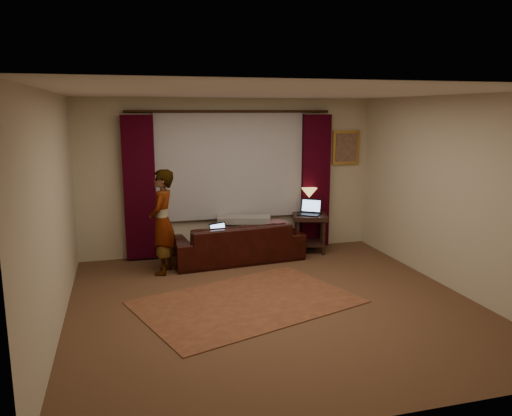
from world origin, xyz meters
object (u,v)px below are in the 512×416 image
at_px(laptop_sofa, 222,231).
at_px(end_table, 310,233).
at_px(person, 162,222).
at_px(tiffany_lamp, 309,201).
at_px(laptop_table, 309,207).
at_px(sofa, 237,235).

xyz_separation_m(laptop_sofa, end_table, (1.60, 0.35, -0.21)).
relative_size(end_table, person, 0.42).
relative_size(tiffany_lamp, person, 0.28).
bearing_deg(tiffany_lamp, person, -166.17).
bearing_deg(laptop_table, tiffany_lamp, 104.89).
xyz_separation_m(sofa, tiffany_lamp, (1.35, 0.29, 0.44)).
distance_m(sofa, laptop_sofa, 0.33).
xyz_separation_m(laptop_sofa, tiffany_lamp, (1.62, 0.45, 0.33)).
relative_size(tiffany_lamp, laptop_table, 1.12).
height_order(laptop_sofa, person, person).
bearing_deg(end_table, laptop_table, -129.18).
distance_m(laptop_sofa, person, 0.98).
xyz_separation_m(end_table, laptop_table, (-0.03, -0.04, 0.46)).
relative_size(laptop_sofa, end_table, 0.51).
height_order(tiffany_lamp, person, person).
relative_size(laptop_sofa, tiffany_lamp, 0.76).
relative_size(sofa, end_table, 3.24).
bearing_deg(end_table, person, -168.39).
height_order(end_table, tiffany_lamp, tiffany_lamp).
bearing_deg(end_table, sofa, -172.18).
distance_m(laptop_sofa, end_table, 1.65).
distance_m(sofa, person, 1.30).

